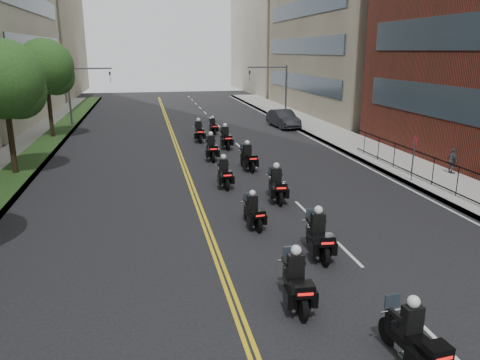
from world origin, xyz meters
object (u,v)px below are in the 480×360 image
at_px(motorcycle_8, 211,149).
at_px(parked_sedan, 283,119).
at_px(motorcycle_5, 277,186).
at_px(motorcycle_7, 248,158).
at_px(motorcycle_9, 225,139).
at_px(motorcycle_2, 296,283).
at_px(motorcycle_6, 224,174).
at_px(pedestrian_c, 452,161).
at_px(motorcycle_4, 253,213).
at_px(motorcycle_3, 319,237).
at_px(motorcycle_11, 213,127).
at_px(motorcycle_10, 199,132).
at_px(motorcycle_1, 414,340).

relative_size(motorcycle_8, parked_sedan, 0.51).
bearing_deg(parked_sedan, motorcycle_8, -130.20).
relative_size(motorcycle_5, motorcycle_8, 0.99).
distance_m(motorcycle_7, parked_sedan, 16.67).
xyz_separation_m(motorcycle_5, motorcycle_9, (-0.28, 12.82, 0.00)).
bearing_deg(motorcycle_5, motorcycle_8, 104.89).
bearing_deg(motorcycle_5, motorcycle_2, -98.83).
relative_size(motorcycle_6, pedestrian_c, 1.60).
height_order(motorcycle_2, motorcycle_4, motorcycle_2).
relative_size(motorcycle_3, motorcycle_8, 0.97).
bearing_deg(motorcycle_2, motorcycle_11, 90.70).
bearing_deg(pedestrian_c, motorcycle_5, 100.86).
relative_size(motorcycle_4, pedestrian_c, 1.41).
bearing_deg(motorcycle_4, motorcycle_3, -69.63).
height_order(motorcycle_5, motorcycle_9, motorcycle_9).
bearing_deg(pedestrian_c, motorcycle_10, 42.58).
xyz_separation_m(motorcycle_6, motorcycle_7, (2.02, 3.31, 0.02)).
distance_m(motorcycle_2, motorcycle_4, 6.26).
bearing_deg(motorcycle_4, motorcycle_6, 86.02).
bearing_deg(motorcycle_9, motorcycle_4, -98.01).
relative_size(motorcycle_9, motorcycle_11, 1.19).
distance_m(motorcycle_4, motorcycle_10, 19.04).
distance_m(motorcycle_6, motorcycle_9, 10.10).
height_order(motorcycle_6, motorcycle_11, motorcycle_6).
relative_size(motorcycle_3, motorcycle_4, 1.18).
distance_m(motorcycle_1, motorcycle_5, 12.49).
bearing_deg(motorcycle_11, motorcycle_3, -93.30).
height_order(motorcycle_2, motorcycle_9, motorcycle_9).
bearing_deg(motorcycle_3, pedestrian_c, 41.65).
height_order(motorcycle_4, motorcycle_5, motorcycle_5).
bearing_deg(motorcycle_6, motorcycle_8, 87.17).
relative_size(motorcycle_1, motorcycle_7, 0.96).
bearing_deg(parked_sedan, motorcycle_11, -167.28).
xyz_separation_m(motorcycle_2, motorcycle_9, (1.80, 22.22, 0.03)).
height_order(motorcycle_7, parked_sedan, motorcycle_7).
distance_m(motorcycle_3, motorcycle_9, 19.20).
height_order(motorcycle_4, parked_sedan, parked_sedan).
relative_size(motorcycle_3, pedestrian_c, 1.67).
distance_m(motorcycle_8, motorcycle_9, 3.86).
bearing_deg(motorcycle_9, motorcycle_2, -96.94).
bearing_deg(motorcycle_3, motorcycle_6, 104.80).
xyz_separation_m(motorcycle_6, pedestrian_c, (13.23, -0.40, 0.20)).
xyz_separation_m(motorcycle_10, parked_sedan, (8.60, 5.53, 0.08)).
relative_size(motorcycle_2, motorcycle_9, 0.96).
height_order(motorcycle_10, parked_sedan, motorcycle_10).
xyz_separation_m(motorcycle_5, motorcycle_8, (-1.84, 9.30, 0.01)).
distance_m(motorcycle_6, pedestrian_c, 13.24).
bearing_deg(motorcycle_11, motorcycle_8, -102.23).
bearing_deg(motorcycle_6, motorcycle_11, 82.93).
bearing_deg(motorcycle_6, motorcycle_5, -55.19).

